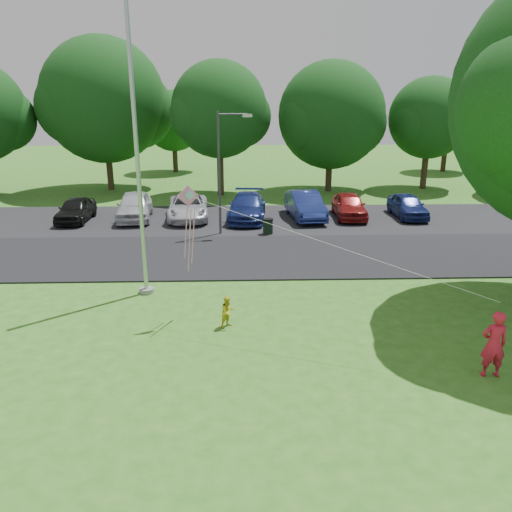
{
  "coord_description": "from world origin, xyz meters",
  "views": [
    {
      "loc": [
        -0.27,
        -11.01,
        6.4
      ],
      "look_at": [
        0.22,
        4.0,
        1.6
      ],
      "focal_mm": 35.0,
      "sensor_mm": 36.0,
      "label": 1
    }
  ],
  "objects_px": {
    "street_lamp": "(224,162)",
    "child_yellow": "(228,312)",
    "kite": "(196,213)",
    "woman": "(494,344)",
    "flagpole": "(138,171)",
    "trash_can": "(268,227)"
  },
  "relations": [
    {
      "from": "street_lamp",
      "to": "child_yellow",
      "type": "bearing_deg",
      "value": -97.56
    },
    {
      "from": "kite",
      "to": "street_lamp",
      "type": "bearing_deg",
      "value": 67.78
    },
    {
      "from": "street_lamp",
      "to": "woman",
      "type": "height_order",
      "value": "street_lamp"
    },
    {
      "from": "flagpole",
      "to": "child_yellow",
      "type": "bearing_deg",
      "value": -43.98
    },
    {
      "from": "flagpole",
      "to": "kite",
      "type": "distance_m",
      "value": 3.07
    },
    {
      "from": "flagpole",
      "to": "kite",
      "type": "height_order",
      "value": "flagpole"
    },
    {
      "from": "child_yellow",
      "to": "kite",
      "type": "distance_m",
      "value": 2.99
    },
    {
      "from": "street_lamp",
      "to": "kite",
      "type": "distance_m",
      "value": 9.73
    },
    {
      "from": "street_lamp",
      "to": "kite",
      "type": "height_order",
      "value": "street_lamp"
    },
    {
      "from": "flagpole",
      "to": "street_lamp",
      "type": "height_order",
      "value": "flagpole"
    },
    {
      "from": "child_yellow",
      "to": "kite",
      "type": "bearing_deg",
      "value": 104.27
    },
    {
      "from": "flagpole",
      "to": "trash_can",
      "type": "xyz_separation_m",
      "value": [
        4.57,
        7.37,
        -3.76
      ]
    },
    {
      "from": "street_lamp",
      "to": "flagpole",
      "type": "bearing_deg",
      "value": -117.78
    },
    {
      "from": "woman",
      "to": "child_yellow",
      "type": "xyz_separation_m",
      "value": [
        -6.33,
        2.9,
        -0.37
      ]
    },
    {
      "from": "woman",
      "to": "child_yellow",
      "type": "bearing_deg",
      "value": -23.15
    },
    {
      "from": "woman",
      "to": "kite",
      "type": "distance_m",
      "value": 8.35
    },
    {
      "from": "woman",
      "to": "kite",
      "type": "height_order",
      "value": "kite"
    },
    {
      "from": "woman",
      "to": "child_yellow",
      "type": "relative_size",
      "value": 1.79
    },
    {
      "from": "street_lamp",
      "to": "trash_can",
      "type": "distance_m",
      "value": 3.71
    },
    {
      "from": "woman",
      "to": "child_yellow",
      "type": "distance_m",
      "value": 6.97
    },
    {
      "from": "trash_can",
      "to": "woman",
      "type": "height_order",
      "value": "woman"
    },
    {
      "from": "child_yellow",
      "to": "woman",
      "type": "bearing_deg",
      "value": -66.43
    }
  ]
}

